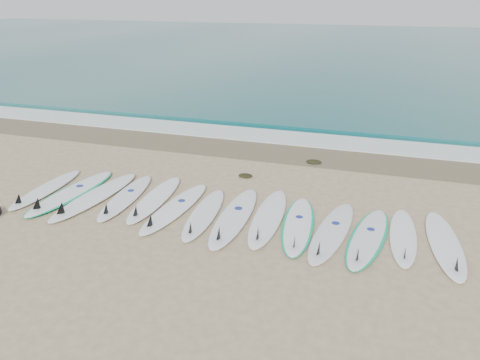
% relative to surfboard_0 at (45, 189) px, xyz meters
% --- Properties ---
extents(ground, '(120.00, 120.00, 0.00)m').
position_rel_surfboard_0_xyz_m(ground, '(4.13, 0.18, -0.05)').
color(ground, tan).
extents(ocean, '(120.00, 55.00, 0.03)m').
position_rel_surfboard_0_xyz_m(ocean, '(4.13, 32.68, -0.04)').
color(ocean, '#1B5E60').
rests_on(ocean, ground).
extents(wet_sand_band, '(120.00, 1.80, 0.01)m').
position_rel_surfboard_0_xyz_m(wet_sand_band, '(4.13, 4.28, -0.05)').
color(wet_sand_band, brown).
rests_on(wet_sand_band, ground).
extents(foam_band, '(120.00, 1.40, 0.04)m').
position_rel_surfboard_0_xyz_m(foam_band, '(4.13, 5.68, -0.03)').
color(foam_band, silver).
rests_on(foam_band, ground).
extents(wave_crest, '(120.00, 1.00, 0.10)m').
position_rel_surfboard_0_xyz_m(wave_crest, '(4.13, 7.18, -0.00)').
color(wave_crest, '#1B5E60').
rests_on(wave_crest, ground).
extents(surfboard_0, '(0.60, 2.43, 0.31)m').
position_rel_surfboard_0_xyz_m(surfboard_0, '(0.00, 0.00, 0.00)').
color(surfboard_0, white).
rests_on(surfboard_0, ground).
extents(surfboard_1, '(0.83, 2.79, 0.35)m').
position_rel_surfboard_0_xyz_m(surfboard_1, '(0.66, 0.02, -0.00)').
color(surfboard_1, white).
rests_on(surfboard_1, ground).
extents(surfboard_2, '(0.80, 2.86, 0.36)m').
position_rel_surfboard_0_xyz_m(surfboard_2, '(1.28, -0.02, 0.01)').
color(surfboard_2, white).
rests_on(surfboard_2, ground).
extents(surfboard_3, '(0.80, 2.54, 0.32)m').
position_rel_surfboard_0_xyz_m(surfboard_3, '(1.93, 0.16, 0.00)').
color(surfboard_3, white).
rests_on(surfboard_3, ground).
extents(surfboard_4, '(0.70, 2.57, 0.32)m').
position_rel_surfboard_0_xyz_m(surfboard_4, '(2.57, 0.27, 0.00)').
color(surfboard_4, white).
rests_on(surfboard_4, ground).
extents(surfboard_5, '(0.71, 2.66, 0.34)m').
position_rel_surfboard_0_xyz_m(surfboard_5, '(3.16, -0.01, 0.00)').
color(surfboard_5, white).
rests_on(surfboard_5, ground).
extents(surfboard_6, '(0.74, 2.46, 0.31)m').
position_rel_surfboard_0_xyz_m(surfboard_6, '(3.84, -0.08, 0.00)').
color(surfboard_6, white).
rests_on(surfboard_6, ground).
extents(surfboard_7, '(0.71, 2.81, 0.36)m').
position_rel_surfboard_0_xyz_m(surfboard_7, '(4.45, -0.03, 0.01)').
color(surfboard_7, white).
rests_on(surfboard_7, ground).
extents(surfboard_8, '(0.72, 2.70, 0.34)m').
position_rel_surfboard_0_xyz_m(surfboard_8, '(5.09, 0.16, 0.01)').
color(surfboard_8, white).
rests_on(surfboard_8, ground).
extents(surfboard_9, '(0.88, 2.53, 0.31)m').
position_rel_surfboard_0_xyz_m(surfboard_9, '(5.70, 0.06, -0.01)').
color(surfboard_9, white).
rests_on(surfboard_9, ground).
extents(surfboard_10, '(0.83, 2.67, 0.34)m').
position_rel_surfboard_0_xyz_m(surfboard_10, '(6.34, -0.06, 0.00)').
color(surfboard_10, white).
rests_on(surfboard_10, ground).
extents(surfboard_11, '(0.91, 2.55, 0.32)m').
position_rel_surfboard_0_xyz_m(surfboard_11, '(6.99, -0.04, -0.01)').
color(surfboard_11, white).
rests_on(surfboard_11, ground).
extents(surfboard_12, '(0.52, 2.30, 0.29)m').
position_rel_surfboard_0_xyz_m(surfboard_12, '(7.60, 0.18, -0.00)').
color(surfboard_12, white).
rests_on(surfboard_12, ground).
extents(surfboard_13, '(0.78, 2.59, 0.33)m').
position_rel_surfboard_0_xyz_m(surfboard_13, '(8.29, 0.11, 0.00)').
color(surfboard_13, white).
rests_on(surfboard_13, ground).
extents(seaweed_near, '(0.34, 0.27, 0.07)m').
position_rel_surfboard_0_xyz_m(seaweed_near, '(3.98, 2.24, -0.02)').
color(seaweed_near, black).
rests_on(seaweed_near, ground).
extents(seaweed_far, '(0.40, 0.31, 0.08)m').
position_rel_surfboard_0_xyz_m(seaweed_far, '(5.39, 3.71, -0.01)').
color(seaweed_far, black).
rests_on(seaweed_far, ground).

